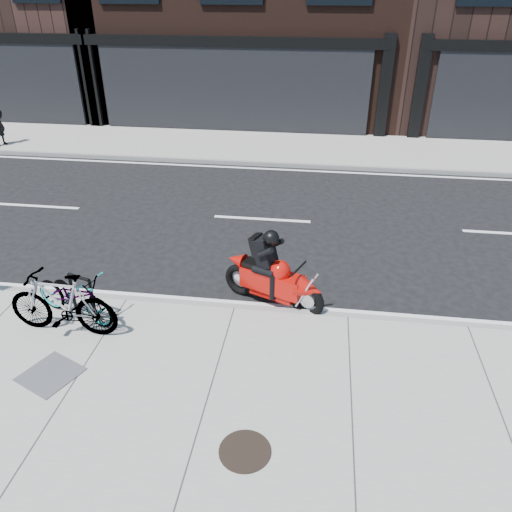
# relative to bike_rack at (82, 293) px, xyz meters

# --- Properties ---
(ground) EXTENTS (120.00, 120.00, 0.00)m
(ground) POSITION_rel_bike_rack_xyz_m (2.49, 2.60, -0.62)
(ground) COLOR black
(ground) RESTS_ON ground
(sidewalk_near) EXTENTS (60.00, 6.00, 0.13)m
(sidewalk_near) POSITION_rel_bike_rack_xyz_m (2.49, -2.40, -0.56)
(sidewalk_near) COLOR gray
(sidewalk_near) RESTS_ON ground
(sidewalk_far) EXTENTS (60.00, 3.50, 0.13)m
(sidewalk_far) POSITION_rel_bike_rack_xyz_m (2.49, 10.35, -0.56)
(sidewalk_far) COLOR gray
(sidewalk_far) RESTS_ON ground
(bike_rack) EXTENTS (0.48, 0.20, 0.84)m
(bike_rack) POSITION_rel_bike_rack_xyz_m (0.00, 0.00, 0.00)
(bike_rack) COLOR black
(bike_rack) RESTS_ON sidewalk_near
(bicycle_front) EXTENTS (1.77, 1.13, 0.88)m
(bicycle_front) POSITION_rel_bike_rack_xyz_m (-0.15, 0.00, -0.05)
(bicycle_front) COLOR gray
(bicycle_front) RESTS_ON sidewalk_near
(bicycle_rear) EXTENTS (1.88, 0.60, 1.12)m
(bicycle_rear) POSITION_rel_bike_rack_xyz_m (-0.14, -0.41, 0.07)
(bicycle_rear) COLOR gray
(bicycle_rear) RESTS_ON sidewalk_near
(motorcycle) EXTENTS (1.92, 1.08, 1.51)m
(motorcycle) POSITION_rel_bike_rack_xyz_m (3.21, 0.96, -0.01)
(motorcycle) COLOR black
(motorcycle) RESTS_ON ground
(manhole_cover) EXTENTS (0.76, 0.76, 0.02)m
(manhole_cover) POSITION_rel_bike_rack_xyz_m (3.15, -2.40, -0.48)
(manhole_cover) COLOR black
(manhole_cover) RESTS_ON sidewalk_near
(utility_grate) EXTENTS (0.99, 0.99, 0.02)m
(utility_grate) POSITION_rel_bike_rack_xyz_m (0.08, -1.44, -0.48)
(utility_grate) COLOR #4F4F52
(utility_grate) RESTS_ON sidewalk_near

